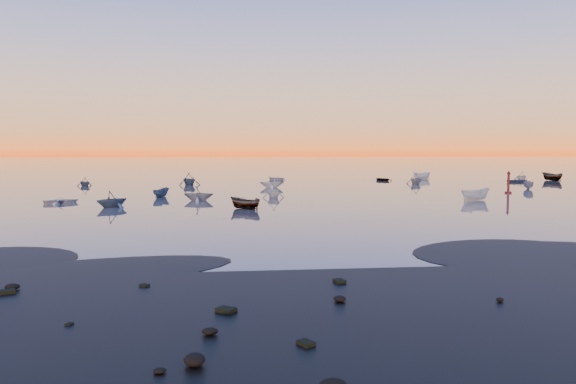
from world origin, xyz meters
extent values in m
plane|color=#695E58|center=(0.00, 100.00, 0.00)|extent=(600.00, 600.00, 0.00)
imported|color=silver|center=(22.13, 32.00, 0.00)|extent=(2.98, 4.40, 1.41)
imported|color=silver|center=(-0.72, 38.05, 0.00)|extent=(3.61, 2.15, 1.18)
cylinder|color=#4B1011|center=(31.39, 42.05, 0.05)|extent=(0.89, 0.89, 0.30)
cylinder|color=#4B1011|center=(31.39, 42.05, 1.28)|extent=(0.32, 0.32, 2.56)
cone|color=#4B1011|center=(31.39, 42.05, 2.81)|extent=(0.59, 0.59, 0.49)
camera|label=1|loc=(-6.41, -29.67, 5.90)|focal=35.00mm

